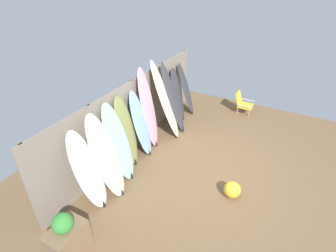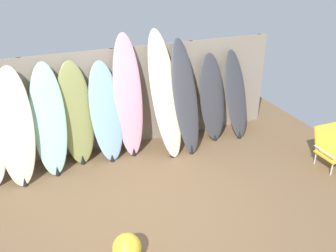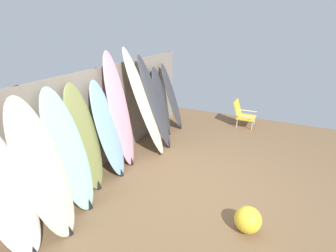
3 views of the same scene
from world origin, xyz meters
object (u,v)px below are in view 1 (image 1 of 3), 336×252
surfboard_charcoal_8 (178,95)px  beach_ball (232,190)px  surfboard_cream_1 (106,157)px  surfboard_seafoam_2 (118,143)px  beach_chair (242,102)px  surfboard_pink_5 (148,110)px  planter_box (67,238)px  surfboard_olive_3 (127,132)px  surfboard_charcoal_9 (186,89)px  surfboard_skyblue_4 (141,124)px  surfboard_charcoal_7 (173,99)px  surfboard_cream_6 (165,101)px  surfboard_white_0 (88,171)px

surfboard_charcoal_8 → beach_ball: bearing=-134.3°
surfboard_cream_1 → surfboard_seafoam_2: size_ratio=1.00×
surfboard_seafoam_2 → surfboard_charcoal_8: size_ratio=1.09×
beach_chair → beach_ball: (-3.74, -0.79, -0.15)m
surfboard_pink_5 → planter_box: (-3.26, -0.50, -0.65)m
surfboard_olive_3 → surfboard_charcoal_9: (2.94, -0.11, -0.05)m
surfboard_seafoam_2 → planter_box: size_ratio=1.94×
surfboard_olive_3 → surfboard_skyblue_4: (0.48, -0.07, -0.02)m
surfboard_charcoal_7 → surfboard_charcoal_8: surfboard_charcoal_7 is taller
surfboard_seafoam_2 → surfboard_olive_3: (0.44, 0.11, -0.01)m
surfboard_pink_5 → planter_box: size_ratio=2.32×
surfboard_olive_3 → surfboard_charcoal_8: 2.47m
surfboard_pink_5 → surfboard_seafoam_2: bearing=-176.8°
surfboard_seafoam_2 → surfboard_cream_6: surfboard_cream_6 is taller
surfboard_cream_1 → surfboard_white_0: bearing=168.0°
surfboard_charcoal_8 → beach_chair: (1.37, -1.63, -0.47)m
surfboard_white_0 → surfboard_charcoal_9: (4.30, -0.01, -0.01)m
surfboard_charcoal_9 → surfboard_white_0: bearing=179.8°
surfboard_white_0 → surfboard_skyblue_4: (1.84, 0.03, 0.03)m
planter_box → surfboard_cream_6: bearing=5.1°
surfboard_white_0 → surfboard_cream_1: (0.42, -0.09, 0.07)m
surfboard_olive_3 → planter_box: size_ratio=1.91×
surfboard_charcoal_7 → beach_chair: size_ratio=2.93×
beach_ball → surfboard_charcoal_9: bearing=39.9°
surfboard_cream_1 → surfboard_skyblue_4: surfboard_cream_1 is taller
surfboard_olive_3 → surfboard_cream_6: (1.48, -0.19, 0.19)m
surfboard_charcoal_7 → surfboard_charcoal_9: surfboard_charcoal_7 is taller
surfboard_cream_1 → surfboard_skyblue_4: 1.42m
surfboard_skyblue_4 → planter_box: size_ratio=1.86×
surfboard_seafoam_2 → planter_box: (-1.94, -0.42, -0.48)m
surfboard_charcoal_8 → beach_chair: 2.18m
surfboard_white_0 → surfboard_charcoal_9: surfboard_white_0 is taller
surfboard_seafoam_2 → surfboard_cream_1: bearing=-170.7°
beach_chair → surfboard_olive_3: bearing=149.0°
surfboard_olive_3 → surfboard_skyblue_4: bearing=-8.3°
surfboard_cream_1 → surfboard_charcoal_9: 3.88m
surfboard_charcoal_7 → surfboard_cream_1: bearing=179.2°
surfboard_cream_6 → surfboard_seafoam_2: bearing=177.7°
surfboard_seafoam_2 → surfboard_olive_3: size_ratio=1.02×
surfboard_skyblue_4 → surfboard_charcoal_9: bearing=-1.0°
surfboard_charcoal_9 → beach_chair: size_ratio=2.46×
surfboard_cream_6 → surfboard_charcoal_7: 0.38m
beach_chair → surfboard_white_0: bearing=155.7°
surfboard_cream_1 → surfboard_charcoal_8: surfboard_cream_1 is taller
beach_ball → surfboard_olive_3: bearing=92.3°
surfboard_skyblue_4 → beach_ball: 2.54m
beach_ball → planter_box: bearing=141.7°
surfboard_white_0 → surfboard_charcoal_8: 3.83m
surfboard_seafoam_2 → surfboard_cream_6: size_ratio=0.83×
beach_ball → surfboard_white_0: bearing=121.4°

